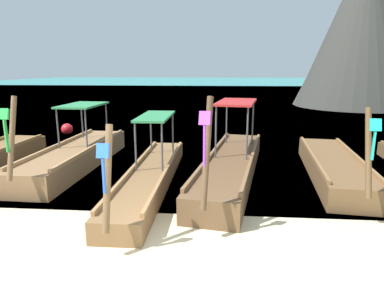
{
  "coord_description": "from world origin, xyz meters",
  "views": [
    {
      "loc": [
        0.71,
        -4.48,
        3.11
      ],
      "look_at": [
        0.0,
        4.36,
        1.13
      ],
      "focal_mm": 31.57,
      "sensor_mm": 36.0,
      "label": 1
    }
  ],
  "objects": [
    {
      "name": "longtail_boat_blue_ribbon",
      "position": [
        -1.11,
        4.18,
        0.3
      ],
      "size": [
        1.04,
        7.06,
        2.21
      ],
      "color": "brown",
      "rests_on": "ground"
    },
    {
      "name": "longtail_boat_violet_ribbon",
      "position": [
        1.1,
        5.09,
        0.37
      ],
      "size": [
        2.4,
        7.45,
        2.62
      ],
      "color": "brown",
      "rests_on": "ground"
    },
    {
      "name": "sea_water",
      "position": [
        0.0,
        62.36,
        0.0
      ],
      "size": [
        120.0,
        120.0,
        0.0
      ],
      "primitive_type": "plane",
      "color": "teal",
      "rests_on": "ground"
    },
    {
      "name": "karst_rock",
      "position": [
        12.03,
        25.35,
        6.34
      ],
      "size": [
        9.85,
        9.85,
        13.07
      ],
      "color": "#383833",
      "rests_on": "ground"
    },
    {
      "name": "longtail_boat_green_ribbon",
      "position": [
        -3.86,
        5.71,
        0.38
      ],
      "size": [
        1.51,
        6.37,
        2.52
      ],
      "color": "olive",
      "rests_on": "ground"
    },
    {
      "name": "ground",
      "position": [
        0.0,
        0.0,
        0.0
      ],
      "size": [
        120.0,
        120.0,
        0.0
      ],
      "primitive_type": "plane",
      "color": "beige"
    },
    {
      "name": "longtail_boat_turquoise_ribbon",
      "position": [
        4.07,
        5.29,
        0.31
      ],
      "size": [
        1.9,
        6.08,
        2.35
      ],
      "color": "brown",
      "rests_on": "ground"
    },
    {
      "name": "mooring_buoy_near",
      "position": [
        -6.57,
        10.98,
        0.28
      ],
      "size": [
        0.54,
        0.54,
        0.54
      ],
      "color": "red",
      "rests_on": "sea_water"
    }
  ]
}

